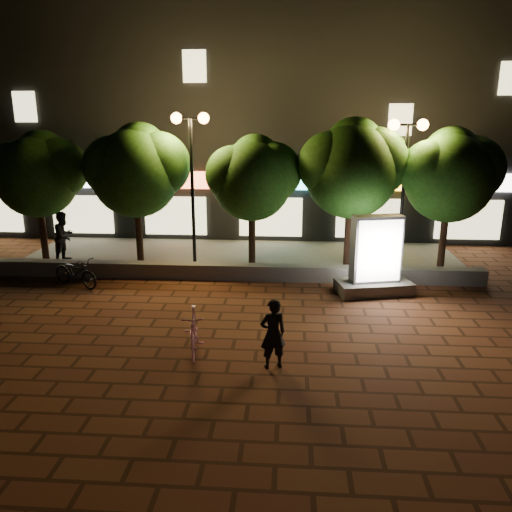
# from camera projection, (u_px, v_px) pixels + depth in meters

# --- Properties ---
(ground) EXTENTS (80.00, 80.00, 0.00)m
(ground) POSITION_uv_depth(u_px,v_px,m) (215.00, 329.00, 12.59)
(ground) COLOR #582F1B
(ground) RESTS_ON ground
(retaining_wall) EXTENTS (16.00, 0.45, 0.50)m
(retaining_wall) POSITION_uv_depth(u_px,v_px,m) (233.00, 272.00, 16.36)
(retaining_wall) COLOR slate
(retaining_wall) RESTS_ON ground
(sidewalk) EXTENTS (16.00, 5.00, 0.08)m
(sidewalk) POSITION_uv_depth(u_px,v_px,m) (241.00, 257.00, 18.82)
(sidewalk) COLOR slate
(sidewalk) RESTS_ON ground
(building_block) EXTENTS (28.00, 8.12, 11.30)m
(building_block) POSITION_uv_depth(u_px,v_px,m) (254.00, 119.00, 23.72)
(building_block) COLOR black
(building_block) RESTS_ON ground
(tree_far_left) EXTENTS (3.36, 2.80, 4.63)m
(tree_far_left) POSITION_uv_depth(u_px,v_px,m) (38.00, 171.00, 17.42)
(tree_far_left) COLOR black
(tree_far_left) RESTS_ON sidewalk
(tree_left) EXTENTS (3.60, 3.00, 4.89)m
(tree_left) POSITION_uv_depth(u_px,v_px,m) (137.00, 168.00, 17.14)
(tree_left) COLOR black
(tree_left) RESTS_ON sidewalk
(tree_mid) EXTENTS (3.24, 2.70, 4.50)m
(tree_mid) POSITION_uv_depth(u_px,v_px,m) (253.00, 175.00, 16.93)
(tree_mid) COLOR black
(tree_mid) RESTS_ON sidewalk
(tree_right) EXTENTS (3.72, 3.10, 5.07)m
(tree_right) POSITION_uv_depth(u_px,v_px,m) (353.00, 165.00, 16.61)
(tree_right) COLOR black
(tree_right) RESTS_ON sidewalk
(tree_far_right) EXTENTS (3.48, 2.90, 4.76)m
(tree_far_right) POSITION_uv_depth(u_px,v_px,m) (451.00, 172.00, 16.45)
(tree_far_right) COLOR black
(tree_far_right) RESTS_ON sidewalk
(street_lamp_left) EXTENTS (1.26, 0.36, 5.18)m
(street_lamp_left) POSITION_uv_depth(u_px,v_px,m) (191.00, 151.00, 16.60)
(street_lamp_left) COLOR black
(street_lamp_left) RESTS_ON sidewalk
(street_lamp_right) EXTENTS (1.26, 0.36, 4.98)m
(street_lamp_right) POSITION_uv_depth(u_px,v_px,m) (406.00, 156.00, 16.16)
(street_lamp_right) COLOR black
(street_lamp_right) RESTS_ON sidewalk
(ad_kiosk) EXTENTS (2.38, 1.56, 2.37)m
(ad_kiosk) POSITION_uv_depth(u_px,v_px,m) (375.00, 262.00, 14.91)
(ad_kiosk) COLOR slate
(ad_kiosk) RESTS_ON ground
(scooter_pink) EXTENTS (0.71, 1.70, 0.99)m
(scooter_pink) POSITION_uv_depth(u_px,v_px,m) (194.00, 331.00, 11.26)
(scooter_pink) COLOR pink
(scooter_pink) RESTS_ON ground
(rider) EXTENTS (0.66, 0.55, 1.54)m
(rider) POSITION_uv_depth(u_px,v_px,m) (273.00, 334.00, 10.48)
(rider) COLOR black
(rider) RESTS_ON ground
(scooter_parked) EXTENTS (1.90, 1.37, 0.95)m
(scooter_parked) POSITION_uv_depth(u_px,v_px,m) (76.00, 272.00, 15.60)
(scooter_parked) COLOR black
(scooter_parked) RESTS_ON ground
(pedestrian) EXTENTS (0.85, 1.00, 1.80)m
(pedestrian) POSITION_uv_depth(u_px,v_px,m) (64.00, 236.00, 18.01)
(pedestrian) COLOR black
(pedestrian) RESTS_ON sidewalk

